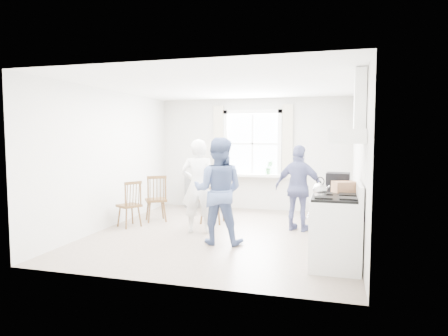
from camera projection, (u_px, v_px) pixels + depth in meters
room_shell at (224, 161)px, 7.00m from camera, size 4.62×5.12×2.64m
window_assembly at (252, 147)px, 9.34m from camera, size 1.88×0.24×1.70m
range_hood at (351, 124)px, 5.10m from camera, size 0.45×0.76×0.94m
shelf_unit at (194, 191)px, 9.69m from camera, size 0.40×0.30×0.80m
gas_stove at (336, 232)px, 5.26m from camera, size 0.68×0.76×1.12m
kettle at (320, 190)px, 5.21m from camera, size 0.18×0.18×0.26m
low_cabinet at (340, 223)px, 5.92m from camera, size 0.50×0.55×0.90m
stereo_stack at (338, 183)px, 5.92m from camera, size 0.35×0.32×0.30m
cardboard_box at (345, 189)px, 5.63m from camera, size 0.38×0.33×0.20m
windsor_chair_a at (157, 193)px, 8.01m from camera, size 0.55×0.55×0.96m
windsor_chair_b at (211, 192)px, 7.83m from camera, size 0.46×0.45×1.05m
windsor_chair_c at (132, 199)px, 7.55m from camera, size 0.51×0.51×0.89m
person_left at (198, 186)px, 7.11m from camera, size 0.74×0.74×1.68m
person_mid at (218, 191)px, 6.42m from camera, size 0.89×0.89×1.72m
person_right at (299, 188)px, 7.27m from camera, size 1.13×1.13×1.58m
potted_plant at (269, 168)px, 9.18m from camera, size 0.21×0.21×0.31m
windsor_chair_d at (210, 186)px, 9.12m from camera, size 0.51×0.50×0.98m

